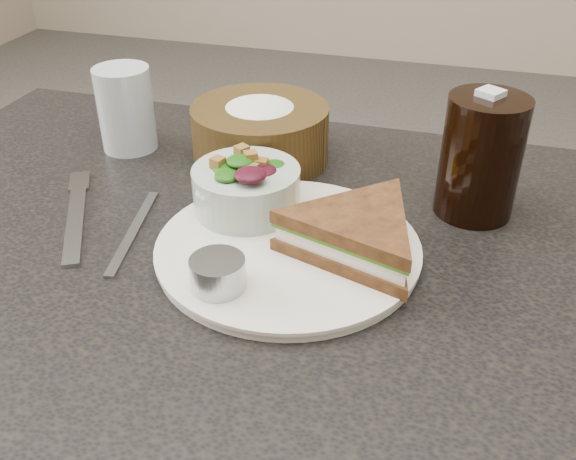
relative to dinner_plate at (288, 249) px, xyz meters
The scene contains 10 objects.
dinner_plate is the anchor object (origin of this frame).
sandwich 0.08m from the dinner_plate, ahead, with size 0.18×0.18×0.05m, color brown, non-canonical shape.
salad_bowl 0.10m from the dinner_plate, 138.81° to the left, with size 0.12×0.12×0.07m, color #A2B4AA, non-canonical shape.
dressing_ramekin 0.10m from the dinner_plate, 116.12° to the right, with size 0.05×0.05×0.03m, color #9CA0A7.
orange_wedge 0.09m from the dinner_plate, 64.25° to the left, with size 0.06×0.06×0.03m, color orange.
fork 0.25m from the dinner_plate, behind, with size 0.02×0.19×0.01m, color #A1A5AC.
knife 0.18m from the dinner_plate, behind, with size 0.01×0.17×0.00m, color #97989B.
bread_basket 0.23m from the dinner_plate, 115.52° to the left, with size 0.18×0.18×0.10m, color #523C1A, non-canonical shape.
cola_glass 0.24m from the dinner_plate, 38.60° to the left, with size 0.09×0.09×0.15m, color black, non-canonical shape.
water_glass 0.35m from the dinner_plate, 146.30° to the left, with size 0.08×0.08×0.11m, color #ABB9C4.
Camera 1 is at (0.21, -0.54, 1.14)m, focal length 40.00 mm.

